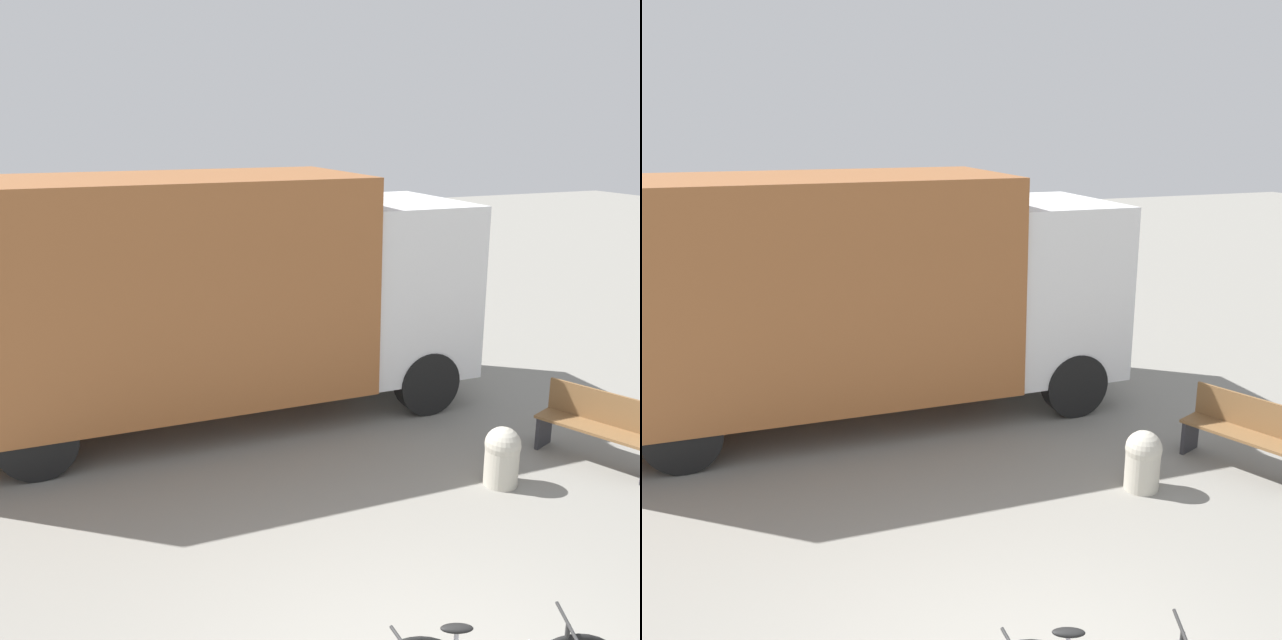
# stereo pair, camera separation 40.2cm
# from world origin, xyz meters

# --- Properties ---
(delivery_truck) EXTENTS (7.35, 2.59, 3.33)m
(delivery_truck) POSITION_xyz_m (-0.06, 5.91, 1.82)
(delivery_truck) COLOR #99592D
(delivery_truck) RESTS_ON ground
(park_bench) EXTENTS (0.90, 1.46, 0.87)m
(park_bench) POSITION_xyz_m (3.92, 2.67, 0.46)
(park_bench) COLOR brown
(park_bench) RESTS_ON ground
(bollard_near_bench) EXTENTS (0.41, 0.41, 0.69)m
(bollard_near_bench) POSITION_xyz_m (2.50, 2.64, 0.36)
(bollard_near_bench) COLOR #B2AD9E
(bollard_near_bench) RESTS_ON ground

